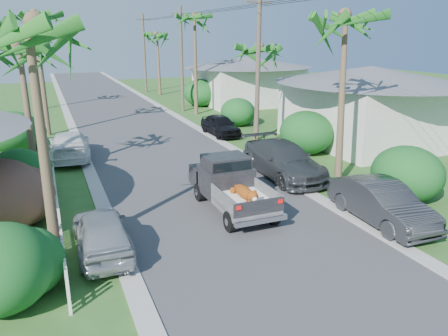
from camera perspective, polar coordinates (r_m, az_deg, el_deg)
name	(u,v)px	position (r m, az deg, el deg)	size (l,w,h in m)	color
ground	(282,268)	(13.49, 7.56, -12.80)	(120.00, 120.00, 0.00)	#2F5A21
road	(128,121)	(36.19, -12.48, 6.01)	(8.00, 100.00, 0.02)	#38383A
curb_left	(71,125)	(35.73, -19.30, 5.35)	(0.60, 100.00, 0.06)	#A5A39E
curb_right	(179,117)	(37.15, -5.92, 6.63)	(0.60, 100.00, 0.06)	#A5A39E
pickup_truck	(228,183)	(17.44, 0.58, -1.93)	(1.98, 5.12, 2.06)	black
parked_car_rn	(382,203)	(17.04, 19.89, -4.33)	(1.62, 4.65, 1.53)	#282A2D
parked_car_rm	(283,160)	(21.40, 7.74, 1.01)	(2.32, 5.70, 1.65)	#323538
parked_car_rf	(220,125)	(30.15, -0.48, 5.60)	(1.66, 4.12, 1.40)	black
parked_car_ln	(102,232)	(14.45, -15.68, -8.09)	(1.65, 4.10, 1.40)	#AEB0B5
parked_car_lf	(70,146)	(25.77, -19.52, 2.77)	(2.14, 5.26, 1.53)	white
palm_l_a	(28,24)	(13.07, -24.27, 16.74)	(4.40, 4.40, 8.20)	brown
palm_l_b	(19,47)	(22.08, -25.21, 14.10)	(4.40, 4.40, 7.40)	brown
palm_l_c	(34,15)	(32.09, -23.53, 17.91)	(4.40, 4.40, 9.20)	brown
palm_l_d	(31,37)	(44.07, -23.90, 15.33)	(4.40, 4.40, 7.70)	brown
palm_r_a	(348,16)	(20.25, 15.94, 18.53)	(4.40, 4.40, 8.70)	brown
palm_r_b	(258,47)	(28.07, 4.51, 15.49)	(4.40, 4.40, 7.20)	brown
palm_r_c	(195,16)	(38.10, -3.87, 19.14)	(4.40, 4.40, 9.40)	brown
palm_r_d	(157,34)	(51.60, -8.71, 16.91)	(4.40, 4.40, 8.00)	brown
shrub_l_a	(0,268)	(12.48, -27.18, -11.56)	(2.60, 2.86, 2.20)	#14471A
shrub_l_b	(0,196)	(17.03, -27.17, -3.33)	(3.00, 3.30, 2.60)	#A9183F
shrub_l_c	(18,171)	(20.90, -25.26, -0.41)	(2.40, 2.64, 2.00)	#14471A
shrub_l_d	(12,132)	(28.66, -25.97, 4.28)	(3.20, 3.52, 2.40)	#14471A
shrub_r_a	(407,174)	(19.66, 22.80, -0.67)	(2.80, 3.08, 2.30)	#14471A
shrub_r_b	(306,133)	(25.77, 10.68, 4.57)	(3.00, 3.30, 2.50)	#14471A
shrub_r_c	(238,112)	(33.44, 1.83, 7.33)	(2.60, 2.86, 2.10)	#14471A
shrub_r_d	(200,93)	(42.78, -3.11, 9.78)	(3.20, 3.52, 2.60)	#14471A
picket_fence	(59,215)	(16.74, -20.78, -5.79)	(0.10, 11.00, 1.00)	white
house_right_near	(368,108)	(29.46, 18.33, 7.47)	(8.00, 9.00, 4.80)	silver
house_right_far	(247,82)	(44.58, 3.07, 11.14)	(9.00, 8.00, 4.60)	silver
utility_pole_b	(258,72)	(25.91, 4.45, 12.38)	(1.60, 0.26, 9.00)	brown
utility_pole_c	(182,59)	(39.85, -5.55, 13.96)	(1.60, 0.26, 9.00)	brown
utility_pole_d	(144,53)	(54.36, -10.35, 14.57)	(1.60, 0.26, 9.00)	brown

